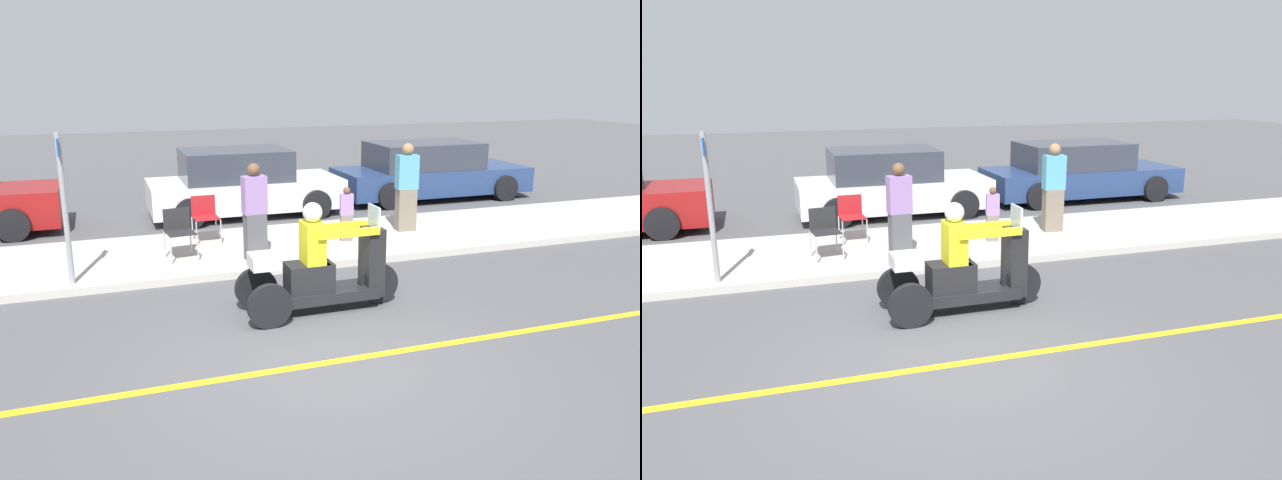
{
  "view_description": "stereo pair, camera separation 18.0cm",
  "coord_description": "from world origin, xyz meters",
  "views": [
    {
      "loc": [
        -2.18,
        -5.92,
        3.1
      ],
      "look_at": [
        0.45,
        1.52,
        0.98
      ],
      "focal_mm": 35.0,
      "sensor_mm": 36.0,
      "label": 1
    },
    {
      "loc": [
        -2.01,
        -5.98,
        3.1
      ],
      "look_at": [
        0.45,
        1.52,
        0.98
      ],
      "focal_mm": 35.0,
      "sensor_mm": 36.0,
      "label": 2
    }
  ],
  "objects": [
    {
      "name": "folding_chair_curbside",
      "position": [
        -0.46,
        5.24,
        0.62
      ],
      "size": [
        0.48,
        0.48,
        0.82
      ],
      "color": "#A5A8AD",
      "rests_on": "sidewalk_strip"
    },
    {
      "name": "spectator_near_curb",
      "position": [
        1.98,
        4.38,
        0.6
      ],
      "size": [
        0.26,
        0.19,
        1.0
      ],
      "color": "#726656",
      "rests_on": "sidewalk_strip"
    },
    {
      "name": "spectator_end_of_line",
      "position": [
        0.12,
        3.77,
        0.89
      ],
      "size": [
        0.4,
        0.27,
        1.6
      ],
      "color": "#515156",
      "rests_on": "sidewalk_strip"
    },
    {
      "name": "spectator_with_child",
      "position": [
        3.36,
        4.72,
        0.94
      ],
      "size": [
        0.42,
        0.28,
        1.7
      ],
      "color": "#726656",
      "rests_on": "sidewalk_strip"
    },
    {
      "name": "ground_plane",
      "position": [
        0.0,
        0.0,
        0.0
      ],
      "size": [
        60.0,
        60.0,
        0.0
      ],
      "primitive_type": "plane",
      "color": "#4C4C4F"
    },
    {
      "name": "motorcycle_trike",
      "position": [
        0.47,
        1.52,
        0.53
      ],
      "size": [
        2.22,
        0.81,
        1.49
      ],
      "color": "black",
      "rests_on": "ground"
    },
    {
      "name": "parked_car_lot_left",
      "position": [
        0.78,
        7.65,
        0.7
      ],
      "size": [
        4.23,
        2.05,
        1.48
      ],
      "color": "silver",
      "rests_on": "ground"
    },
    {
      "name": "sidewalk_strip",
      "position": [
        0.0,
        4.6,
        0.06
      ],
      "size": [
        28.0,
        2.8,
        0.12
      ],
      "color": "#B2ADA3",
      "rests_on": "ground"
    },
    {
      "name": "folding_chair_set_back",
      "position": [
        -1.05,
        4.28,
        0.62
      ],
      "size": [
        0.52,
        0.52,
        0.82
      ],
      "color": "#A5A8AD",
      "rests_on": "sidewalk_strip"
    },
    {
      "name": "street_sign",
      "position": [
        -2.71,
        3.45,
        1.32
      ],
      "size": [
        0.08,
        0.36,
        2.2
      ],
      "color": "gray",
      "rests_on": "sidewalk_strip"
    },
    {
      "name": "lane_stripe",
      "position": [
        0.45,
        0.0,
        0.0
      ],
      "size": [
        24.0,
        0.12,
        0.01
      ],
      "color": "gold",
      "rests_on": "ground"
    },
    {
      "name": "parked_car_lot_right",
      "position": [
        5.68,
        8.01,
        0.68
      ],
      "size": [
        4.87,
        2.09,
        1.43
      ],
      "color": "navy",
      "rests_on": "ground"
    }
  ]
}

